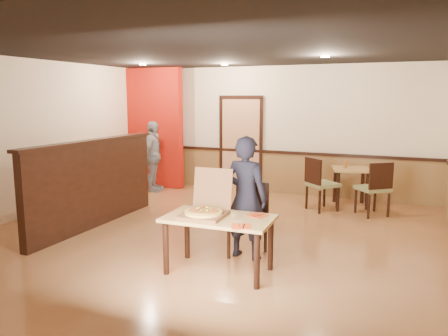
% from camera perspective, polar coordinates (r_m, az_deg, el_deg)
% --- Properties ---
extents(floor, '(7.00, 7.00, 0.00)m').
position_cam_1_polar(floor, '(6.80, -1.94, -8.97)').
color(floor, '#AE7144').
rests_on(floor, ground).
extents(ceiling, '(7.00, 7.00, 0.00)m').
position_cam_1_polar(ceiling, '(6.49, -2.08, 15.20)').
color(ceiling, black).
rests_on(ceiling, wall_back).
extents(wall_back, '(7.00, 0.00, 7.00)m').
position_cam_1_polar(wall_back, '(9.77, 6.73, 4.94)').
color(wall_back, beige).
rests_on(wall_back, floor).
extents(wall_left, '(0.00, 7.00, 7.00)m').
position_cam_1_polar(wall_left, '(8.58, -23.76, 3.62)').
color(wall_left, beige).
rests_on(wall_left, floor).
extents(wainscot_back, '(7.00, 0.04, 0.90)m').
position_cam_1_polar(wainscot_back, '(9.86, 6.57, -0.59)').
color(wainscot_back, olive).
rests_on(wainscot_back, floor).
extents(chair_rail_back, '(7.00, 0.06, 0.06)m').
position_cam_1_polar(chair_rail_back, '(9.77, 6.59, 2.11)').
color(chair_rail_back, black).
rests_on(chair_rail_back, wall_back).
extents(back_door, '(0.90, 0.06, 2.10)m').
position_cam_1_polar(back_door, '(10.02, 2.22, 3.09)').
color(back_door, tan).
rests_on(back_door, wall_back).
extents(booth_partition, '(0.20, 3.10, 1.44)m').
position_cam_1_polar(booth_partition, '(7.50, -16.63, -1.82)').
color(booth_partition, black).
rests_on(booth_partition, floor).
extents(red_accent_panel, '(1.60, 0.20, 2.78)m').
position_cam_1_polar(red_accent_panel, '(10.52, -9.48, 5.18)').
color(red_accent_panel, '#A7160B').
rests_on(red_accent_panel, floor).
extents(spot_a, '(0.14, 0.14, 0.02)m').
position_cam_1_polar(spot_a, '(9.18, -10.58, 13.19)').
color(spot_a, '#FFDBB2').
rests_on(spot_a, ceiling).
extents(spot_b, '(0.14, 0.14, 0.02)m').
position_cam_1_polar(spot_b, '(9.09, 0.09, 13.38)').
color(spot_b, '#FFDBB2').
rests_on(spot_b, ceiling).
extents(spot_c, '(0.14, 0.14, 0.02)m').
position_cam_1_polar(spot_c, '(7.50, 13.09, 14.02)').
color(spot_c, '#FFDBB2').
rests_on(spot_c, ceiling).
extents(main_table, '(1.33, 0.79, 0.70)m').
position_cam_1_polar(main_table, '(5.33, -0.68, -7.50)').
color(main_table, tan).
rests_on(main_table, floor).
extents(diner_chair, '(0.51, 0.51, 0.98)m').
position_cam_1_polar(diner_chair, '(5.97, 3.31, -6.25)').
color(diner_chair, olive).
rests_on(diner_chair, floor).
extents(side_chair_left, '(0.71, 0.71, 1.01)m').
position_cam_1_polar(side_chair_left, '(8.39, 12.35, -1.77)').
color(side_chair_left, olive).
rests_on(side_chair_left, floor).
extents(side_chair_right, '(0.69, 0.69, 1.00)m').
position_cam_1_polar(side_chair_right, '(8.27, 19.15, -2.28)').
color(side_chair_right, olive).
rests_on(side_chair_right, floor).
extents(side_table, '(0.86, 0.86, 0.75)m').
position_cam_1_polar(side_table, '(8.90, 16.25, -1.13)').
color(side_table, tan).
rests_on(side_table, floor).
extents(diner, '(0.64, 0.46, 1.64)m').
position_cam_1_polar(diner, '(5.75, 2.89, -3.90)').
color(diner, black).
rests_on(diner, floor).
extents(passerby, '(0.57, 1.00, 1.60)m').
position_cam_1_polar(passerby, '(9.99, -9.25, 1.51)').
color(passerby, gray).
rests_on(passerby, floor).
extents(pizza_box, '(0.54, 0.63, 0.54)m').
position_cam_1_polar(pizza_box, '(5.35, -2.46, -5.47)').
color(pizza_box, brown).
rests_on(pizza_box, main_table).
extents(pizza, '(0.54, 0.54, 0.03)m').
position_cam_1_polar(pizza, '(5.30, -2.70, -5.78)').
color(pizza, '#F5C459').
rests_on(pizza, pizza_box).
extents(napkin_near, '(0.28, 0.28, 0.01)m').
position_cam_1_polar(napkin_near, '(4.92, 2.25, -7.61)').
color(napkin_near, red).
rests_on(napkin_near, main_table).
extents(napkin_far, '(0.27, 0.27, 0.01)m').
position_cam_1_polar(napkin_far, '(5.36, 4.39, -6.19)').
color(napkin_far, red).
rests_on(napkin_far, main_table).
extents(condiment, '(0.06, 0.06, 0.15)m').
position_cam_1_polar(condiment, '(8.84, 15.57, 0.48)').
color(condiment, '#96561B').
rests_on(condiment, side_table).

